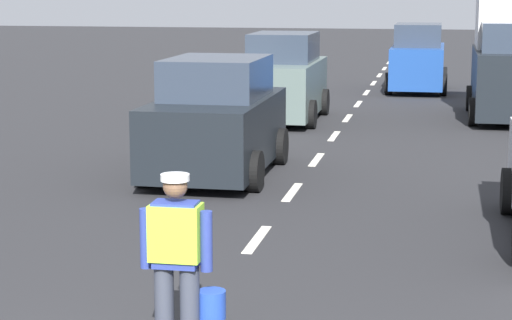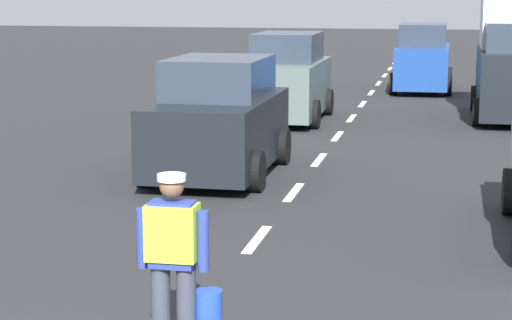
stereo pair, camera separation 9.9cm
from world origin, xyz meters
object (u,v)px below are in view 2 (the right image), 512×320
object	(u,v)px
road_worker	(176,254)
car_outgoing_far	(423,60)
car_oncoming_second	(287,80)
car_oncoming_lead	(218,121)

from	to	relation	value
road_worker	car_outgoing_far	size ratio (longest dim) A/B	0.42
road_worker	car_oncoming_second	bearing A→B (deg)	96.01
road_worker	car_oncoming_second	world-z (taller)	car_oncoming_second
car_oncoming_lead	car_oncoming_second	bearing A→B (deg)	89.93
car_outgoing_far	car_oncoming_lead	size ratio (longest dim) A/B	0.98
road_worker	car_oncoming_lead	xyz separation A→B (m)	(-1.62, 8.24, 0.03)
car_outgoing_far	car_oncoming_lead	xyz separation A→B (m)	(-3.09, -14.58, -0.02)
car_outgoing_far	car_oncoming_second	size ratio (longest dim) A/B	0.99
car_outgoing_far	car_oncoming_second	world-z (taller)	car_oncoming_second
car_oncoming_lead	car_outgoing_far	bearing A→B (deg)	78.04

